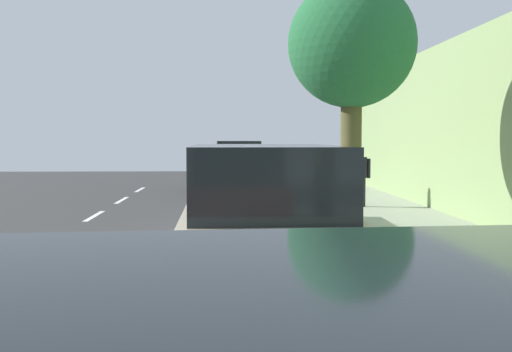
{
  "coord_description": "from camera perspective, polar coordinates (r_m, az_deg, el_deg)",
  "views": [
    {
      "loc": [
        0.72,
        -11.5,
        2.08
      ],
      "look_at": [
        1.46,
        6.15,
        0.99
      ],
      "focal_mm": 43.73,
      "sensor_mm": 36.0,
      "label": 1
    }
  ],
  "objects": [
    {
      "name": "sidewalk",
      "position": [
        12.21,
        14.62,
        -6.08
      ],
      "size": [
        3.98,
        34.02,
        0.14
      ],
      "primitive_type": "cube",
      "color": "#98A189",
      "rests_on": "ground"
    },
    {
      "name": "parked_suv_tan_second",
      "position": [
        7.45,
        0.73,
        -4.61
      ],
      "size": [
        2.03,
        4.73,
        1.99
      ],
      "color": "tan",
      "rests_on": "ground"
    },
    {
      "name": "parked_pickup_black_far",
      "position": [
        24.22,
        -1.51,
        0.73
      ],
      "size": [
        2.28,
        5.41,
        1.95
      ],
      "color": "black",
      "rests_on": "ground"
    },
    {
      "name": "ground",
      "position": [
        11.71,
        -5.94,
        -6.72
      ],
      "size": [
        54.43,
        54.43,
        0.0
      ],
      "primitive_type": "plane",
      "color": "#343434"
    },
    {
      "name": "bicycle_at_curb",
      "position": [
        19.02,
        0.67,
        -1.66
      ],
      "size": [
        1.6,
        0.74,
        0.73
      ],
      "color": "black",
      "rests_on": "ground"
    },
    {
      "name": "street_tree_mid_block",
      "position": [
        12.26,
        8.76,
        11.54
      ],
      "size": [
        2.45,
        2.45,
        4.96
      ],
      "color": "#4A4727",
      "rests_on": "sidewalk"
    },
    {
      "name": "lane_stripe_centre",
      "position": [
        11.1,
        -21.49,
        -7.5
      ],
      "size": [
        0.14,
        31.6,
        0.01
      ],
      "color": "white",
      "rests_on": "ground"
    },
    {
      "name": "pedestrian_on_phone",
      "position": [
        17.78,
        9.45,
        0.17
      ],
      "size": [
        0.62,
        0.24,
        1.63
      ],
      "color": "black",
      "rests_on": "sidewalk"
    },
    {
      "name": "curb_edge",
      "position": [
        11.77,
        4.88,
        -6.33
      ],
      "size": [
        0.16,
        34.02,
        0.14
      ],
      "primitive_type": "cube",
      "color": "gray",
      "rests_on": "ground"
    },
    {
      "name": "lane_stripe_bike_edge",
      "position": [
        11.69,
        -2.33,
        -6.71
      ],
      "size": [
        0.12,
        34.02,
        0.01
      ],
      "primitive_type": "cube",
      "color": "white",
      "rests_on": "ground"
    },
    {
      "name": "cyclist_with_backpack",
      "position": [
        18.53,
        1.44,
        0.21
      ],
      "size": [
        0.48,
        0.6,
        1.66
      ],
      "color": "#C6B284",
      "rests_on": "ground"
    },
    {
      "name": "parked_sedan_white_mid",
      "position": [
        14.53,
        -0.32,
        -1.72
      ],
      "size": [
        1.9,
        4.43,
        1.52
      ],
      "color": "white",
      "rests_on": "ground"
    }
  ]
}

